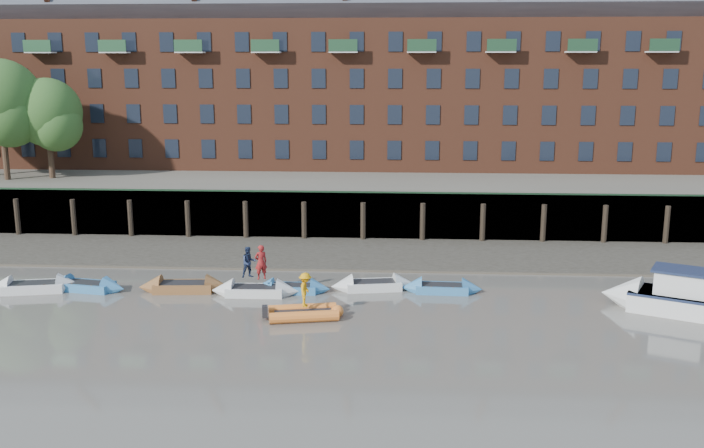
# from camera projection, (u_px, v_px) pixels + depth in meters

# --- Properties ---
(ground) EXTENTS (220.00, 220.00, 0.00)m
(ground) POSITION_uv_depth(u_px,v_px,m) (287.00, 366.00, 29.26)
(ground) COLOR #615C54
(ground) RESTS_ON ground
(foreshore) EXTENTS (110.00, 8.00, 0.50)m
(foreshore) POSITION_uv_depth(u_px,v_px,m) (329.00, 253.00, 46.84)
(foreshore) COLOR #3D382F
(foreshore) RESTS_ON ground
(mud_band) EXTENTS (110.00, 1.60, 0.10)m
(mud_band) POSITION_uv_depth(u_px,v_px,m) (323.00, 268.00, 43.52)
(mud_band) COLOR #4C4336
(mud_band) RESTS_ON ground
(river_wall) EXTENTS (110.00, 1.23, 3.30)m
(river_wall) POSITION_uv_depth(u_px,v_px,m) (334.00, 215.00, 50.78)
(river_wall) COLOR #2D2A26
(river_wall) RESTS_ON ground
(bank_terrace) EXTENTS (110.00, 28.00, 3.20)m
(bank_terrace) POSITION_uv_depth(u_px,v_px,m) (348.00, 184.00, 64.08)
(bank_terrace) COLOR #5E594D
(bank_terrace) RESTS_ON ground
(apartment_terrace) EXTENTS (80.60, 15.56, 20.98)m
(apartment_terrace) POSITION_uv_depth(u_px,v_px,m) (348.00, 51.00, 62.71)
(apartment_terrace) COLOR brown
(apartment_terrace) RESTS_ON bank_terrace
(rowboat_0) EXTENTS (4.93, 2.33, 1.38)m
(rowboat_0) POSITION_uv_depth(u_px,v_px,m) (35.00, 287.00, 38.93)
(rowboat_0) COLOR silver
(rowboat_0) RESTS_ON ground
(rowboat_1) EXTENTS (4.45, 1.97, 1.25)m
(rowboat_1) POSITION_uv_depth(u_px,v_px,m) (87.00, 286.00, 39.14)
(rowboat_1) COLOR teal
(rowboat_1) RESTS_ON ground
(rowboat_2) EXTENTS (4.82, 1.77, 1.37)m
(rowboat_2) POSITION_uv_depth(u_px,v_px,m) (184.00, 287.00, 38.96)
(rowboat_2) COLOR brown
(rowboat_2) RESTS_ON ground
(rowboat_3) EXTENTS (4.56, 1.42, 1.32)m
(rowboat_3) POSITION_uv_depth(u_px,v_px,m) (255.00, 291.00, 38.31)
(rowboat_3) COLOR silver
(rowboat_3) RESTS_ON ground
(rowboat_4) EXTENTS (3.99, 1.17, 1.16)m
(rowboat_4) POSITION_uv_depth(u_px,v_px,m) (292.00, 288.00, 38.81)
(rowboat_4) COLOR teal
(rowboat_4) RESTS_ON ground
(rowboat_5) EXTENTS (4.64, 2.07, 1.30)m
(rowboat_5) POSITION_uv_depth(u_px,v_px,m) (373.00, 285.00, 39.27)
(rowboat_5) COLOR silver
(rowboat_5) RESTS_ON ground
(rowboat_6) EXTENTS (4.24, 1.37, 1.22)m
(rowboat_6) POSITION_uv_depth(u_px,v_px,m) (442.00, 288.00, 38.78)
(rowboat_6) COLOR teal
(rowboat_6) RESTS_ON ground
(rib_tender) EXTENTS (3.61, 2.26, 0.61)m
(rib_tender) POSITION_uv_depth(u_px,v_px,m) (306.00, 313.00, 34.79)
(rib_tender) COLOR orange
(rib_tender) RESTS_ON ground
(motor_launch) EXTENTS (7.01, 4.95, 2.78)m
(motor_launch) POSITION_uv_depth(u_px,v_px,m) (665.00, 297.00, 35.73)
(motor_launch) COLOR silver
(motor_launch) RESTS_ON ground
(person_rower_a) EXTENTS (0.78, 0.68, 1.79)m
(person_rower_a) POSITION_uv_depth(u_px,v_px,m) (261.00, 262.00, 37.89)
(person_rower_a) COLOR maroon
(person_rower_a) RESTS_ON rowboat_3
(person_rower_b) EXTENTS (0.98, 0.91, 1.62)m
(person_rower_b) POSITION_uv_depth(u_px,v_px,m) (249.00, 262.00, 38.19)
(person_rower_b) COLOR #19233F
(person_rower_b) RESTS_ON rowboat_3
(person_rib_crew) EXTENTS (0.65, 1.07, 1.62)m
(person_rib_crew) POSITION_uv_depth(u_px,v_px,m) (305.00, 290.00, 34.59)
(person_rib_crew) COLOR orange
(person_rib_crew) RESTS_ON rib_tender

